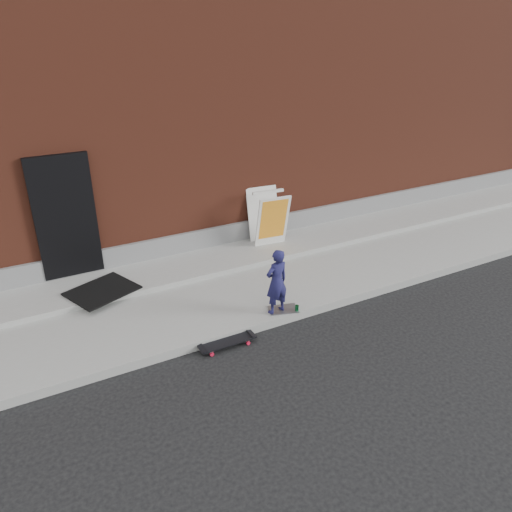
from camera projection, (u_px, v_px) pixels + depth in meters
ground at (275, 327)px, 8.19m from camera, size 80.00×80.00×0.00m
sidewalk at (235, 284)px, 9.35m from camera, size 20.00×3.00×0.15m
apron at (215, 260)px, 10.01m from camera, size 20.00×1.20×0.10m
building at (139, 109)px, 12.67m from camera, size 20.00×8.10×5.00m
child at (277, 282)px, 8.10m from camera, size 0.45×0.32×1.14m
skateboard at (228, 342)px, 7.67m from camera, size 0.89×0.23×0.10m
pizza_sign at (268, 217)px, 10.44m from camera, size 0.76×0.88×1.15m
soda_can at (297, 308)px, 8.33m from camera, size 0.08×0.08×0.11m
doormat at (102, 291)px, 8.76m from camera, size 1.33×1.21×0.03m
utility_plate at (283, 309)px, 8.40m from camera, size 0.55×0.43×0.01m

